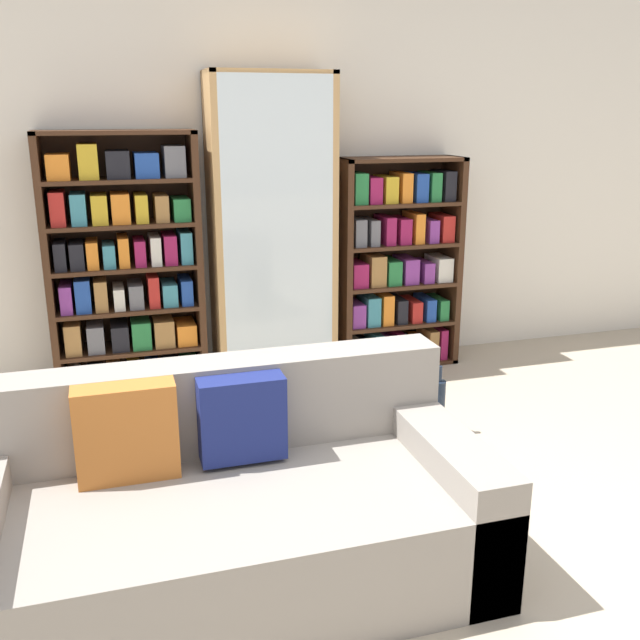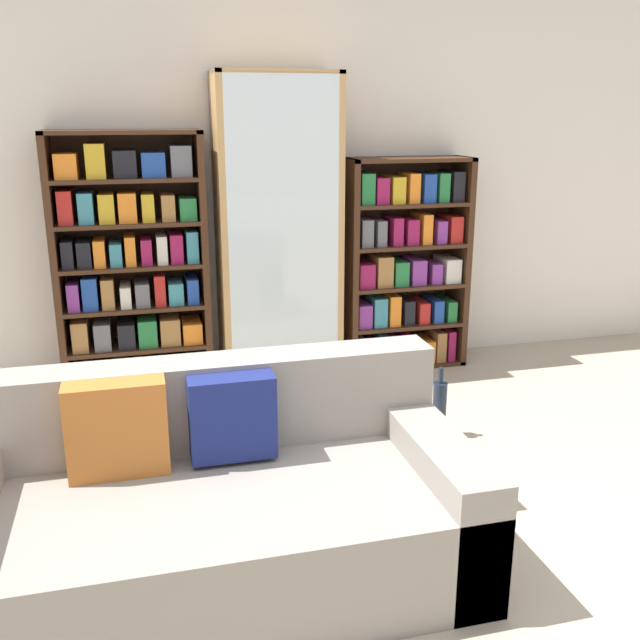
% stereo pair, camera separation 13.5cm
% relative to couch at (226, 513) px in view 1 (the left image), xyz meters
% --- Properties ---
extents(ground_plane, '(16.00, 16.00, 0.00)m').
position_rel_couch_xyz_m(ground_plane, '(0.47, -0.35, -0.27)').
color(ground_plane, tan).
extents(wall_back, '(6.78, 0.06, 2.70)m').
position_rel_couch_xyz_m(wall_back, '(0.47, 2.24, 1.08)').
color(wall_back, silver).
rests_on(wall_back, ground).
extents(couch, '(1.87, 0.91, 0.75)m').
position_rel_couch_xyz_m(couch, '(0.00, 0.00, 0.00)').
color(couch, gray).
rests_on(couch, ground).
extents(bookshelf_left, '(0.90, 0.32, 1.58)m').
position_rel_couch_xyz_m(bookshelf_left, '(-0.24, 2.03, 0.50)').
color(bookshelf_left, '#3D2314').
rests_on(bookshelf_left, ground).
extents(display_cabinet, '(0.76, 0.36, 1.91)m').
position_rel_couch_xyz_m(display_cabinet, '(0.66, 2.02, 0.68)').
color(display_cabinet, tan).
rests_on(display_cabinet, ground).
extents(bookshelf_right, '(0.82, 0.32, 1.40)m').
position_rel_couch_xyz_m(bookshelf_right, '(1.51, 2.03, 0.41)').
color(bookshelf_right, '#3D2314').
rests_on(bookshelf_right, ground).
extents(wine_bottle, '(0.07, 0.07, 0.39)m').
position_rel_couch_xyz_m(wine_bottle, '(1.29, 0.89, -0.11)').
color(wine_bottle, '#192333').
rests_on(wine_bottle, ground).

